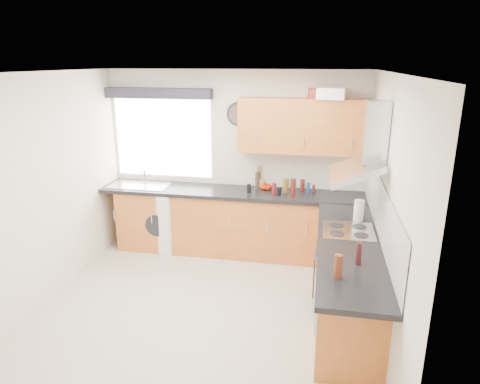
% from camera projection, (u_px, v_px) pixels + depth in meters
% --- Properties ---
extents(ground_plane, '(3.60, 3.60, 0.00)m').
position_uv_depth(ground_plane, '(203.00, 309.00, 4.69)').
color(ground_plane, beige).
extents(ceiling, '(3.60, 3.60, 0.02)m').
position_uv_depth(ceiling, '(196.00, 72.00, 3.95)').
color(ceiling, white).
rests_on(ceiling, wall_back).
extents(wall_back, '(3.60, 0.02, 2.50)m').
position_uv_depth(wall_back, '(235.00, 161.00, 6.01)').
color(wall_back, silver).
rests_on(wall_back, ground_plane).
extents(wall_front, '(3.60, 0.02, 2.50)m').
position_uv_depth(wall_front, '(119.00, 291.00, 2.63)').
color(wall_front, silver).
rests_on(wall_front, ground_plane).
extents(wall_left, '(0.02, 3.60, 2.50)m').
position_uv_depth(wall_left, '(40.00, 191.00, 4.64)').
color(wall_left, silver).
rests_on(wall_left, ground_plane).
extents(wall_right, '(0.02, 3.60, 2.50)m').
position_uv_depth(wall_right, '(386.00, 212.00, 3.99)').
color(wall_right, silver).
rests_on(wall_right, ground_plane).
extents(window, '(1.40, 0.02, 1.10)m').
position_uv_depth(window, '(163.00, 138.00, 6.10)').
color(window, white).
rests_on(window, wall_back).
extents(window_blind, '(1.50, 0.18, 0.14)m').
position_uv_depth(window_blind, '(158.00, 93.00, 5.83)').
color(window_blind, '#252530').
rests_on(window_blind, wall_back).
extents(splashback, '(0.01, 3.00, 0.54)m').
position_uv_depth(splashback, '(380.00, 209.00, 4.30)').
color(splashback, white).
rests_on(splashback, wall_right).
extents(base_cab_back, '(3.00, 0.58, 0.86)m').
position_uv_depth(base_cab_back, '(224.00, 223.00, 5.99)').
color(base_cab_back, '#B25D26').
rests_on(base_cab_back, ground_plane).
extents(base_cab_corner, '(0.60, 0.60, 0.86)m').
position_uv_depth(base_cab_corner, '(341.00, 231.00, 5.70)').
color(base_cab_corner, '#B25D26').
rests_on(base_cab_corner, ground_plane).
extents(base_cab_right, '(0.58, 2.10, 0.86)m').
position_uv_depth(base_cab_right, '(347.00, 280.00, 4.43)').
color(base_cab_right, '#B25D26').
rests_on(base_cab_right, ground_plane).
extents(worktop_back, '(3.60, 0.62, 0.05)m').
position_uv_depth(worktop_back, '(231.00, 192.00, 5.83)').
color(worktop_back, black).
rests_on(worktop_back, base_cab_back).
extents(worktop_right, '(0.62, 2.42, 0.05)m').
position_uv_depth(worktop_right, '(350.00, 245.00, 4.16)').
color(worktop_right, black).
rests_on(worktop_right, base_cab_right).
extents(sink, '(0.84, 0.46, 0.10)m').
position_uv_depth(sink, '(139.00, 183.00, 6.05)').
color(sink, silver).
rests_on(sink, worktop_back).
extents(oven, '(0.56, 0.58, 0.85)m').
position_uv_depth(oven, '(345.00, 273.00, 4.57)').
color(oven, black).
rests_on(oven, ground_plane).
extents(hob_plate, '(0.52, 0.52, 0.01)m').
position_uv_depth(hob_plate, '(348.00, 231.00, 4.43)').
color(hob_plate, silver).
rests_on(hob_plate, worktop_right).
extents(extractor_hood, '(0.52, 0.78, 0.66)m').
position_uv_depth(extractor_hood, '(365.00, 150.00, 4.16)').
color(extractor_hood, silver).
rests_on(extractor_hood, wall_right).
extents(upper_cabinets, '(1.70, 0.35, 0.70)m').
position_uv_depth(upper_cabinets, '(305.00, 126.00, 5.51)').
color(upper_cabinets, '#B25D26').
rests_on(upper_cabinets, wall_back).
extents(washing_machine, '(0.72, 0.71, 0.86)m').
position_uv_depth(washing_machine, '(164.00, 218.00, 6.17)').
color(washing_machine, white).
rests_on(washing_machine, ground_plane).
extents(wall_clock, '(0.33, 0.04, 0.33)m').
position_uv_depth(wall_clock, '(238.00, 114.00, 5.78)').
color(wall_clock, '#252530').
rests_on(wall_clock, wall_back).
extents(casserole, '(0.36, 0.28, 0.14)m').
position_uv_depth(casserole, '(331.00, 94.00, 5.23)').
color(casserole, white).
rests_on(casserole, upper_cabinets).
extents(storage_box, '(0.28, 0.25, 0.12)m').
position_uv_depth(storage_box, '(319.00, 93.00, 5.45)').
color(storage_box, '#B83F2C').
rests_on(storage_box, upper_cabinets).
extents(utensil_pot, '(0.10, 0.10, 0.13)m').
position_uv_depth(utensil_pot, '(260.00, 183.00, 5.93)').
color(utensil_pot, gray).
rests_on(utensil_pot, worktop_back).
extents(kitchen_roll, '(0.12, 0.12, 0.24)m').
position_uv_depth(kitchen_roll, '(359.00, 211.00, 4.70)').
color(kitchen_roll, white).
rests_on(kitchen_roll, worktop_right).
extents(tomato_cluster, '(0.18, 0.18, 0.07)m').
position_uv_depth(tomato_cluster, '(266.00, 187.00, 5.87)').
color(tomato_cluster, '#A51A03').
rests_on(tomato_cluster, worktop_back).
extents(jar_0, '(0.07, 0.07, 0.25)m').
position_uv_depth(jar_0, '(293.00, 188.00, 5.51)').
color(jar_0, '#511611').
rests_on(jar_0, worktop_back).
extents(jar_1, '(0.04, 0.04, 0.15)m').
position_uv_depth(jar_1, '(308.00, 188.00, 5.67)').
color(jar_1, navy).
rests_on(jar_1, worktop_back).
extents(jar_2, '(0.06, 0.06, 0.23)m').
position_uv_depth(jar_2, '(257.00, 180.00, 5.88)').
color(jar_2, '#403023').
rests_on(jar_2, worktop_back).
extents(jar_3, '(0.06, 0.06, 0.12)m').
position_uv_depth(jar_3, '(249.00, 188.00, 5.71)').
color(jar_3, black).
rests_on(jar_3, worktop_back).
extents(jar_4, '(0.06, 0.06, 0.16)m').
position_uv_depth(jar_4, '(274.00, 189.00, 5.60)').
color(jar_4, '#571219').
rests_on(jar_4, worktop_back).
extents(jar_5, '(0.05, 0.05, 0.10)m').
position_uv_depth(jar_5, '(279.00, 192.00, 5.60)').
color(jar_5, black).
rests_on(jar_5, worktop_back).
extents(jar_6, '(0.08, 0.08, 0.19)m').
position_uv_depth(jar_6, '(286.00, 186.00, 5.71)').
color(jar_6, brown).
rests_on(jar_6, worktop_back).
extents(jar_7, '(0.07, 0.07, 0.14)m').
position_uv_depth(jar_7, '(262.00, 184.00, 5.90)').
color(jar_7, olive).
rests_on(jar_7, worktop_back).
extents(jar_8, '(0.04, 0.04, 0.11)m').
position_uv_depth(jar_8, '(314.00, 189.00, 5.71)').
color(jar_8, '#551E24').
rests_on(jar_8, worktop_back).
extents(jar_9, '(0.06, 0.06, 0.15)m').
position_uv_depth(jar_9, '(302.00, 185.00, 5.81)').
color(jar_9, maroon).
rests_on(jar_9, worktop_back).
extents(bottle_0, '(0.07, 0.07, 0.20)m').
position_uv_depth(bottle_0, '(338.00, 266.00, 3.46)').
color(bottle_0, maroon).
rests_on(bottle_0, worktop_right).
extents(bottle_1, '(0.05, 0.05, 0.20)m').
position_uv_depth(bottle_1, '(359.00, 253.00, 3.69)').
color(bottle_1, '#3A1416').
rests_on(bottle_1, worktop_right).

